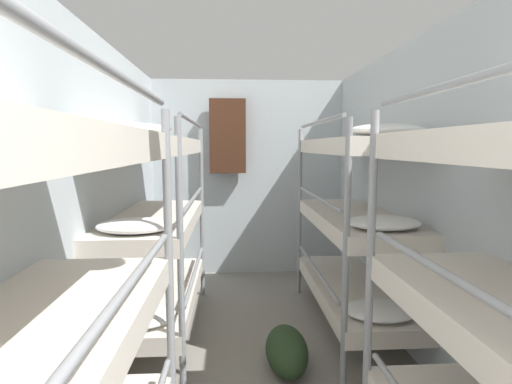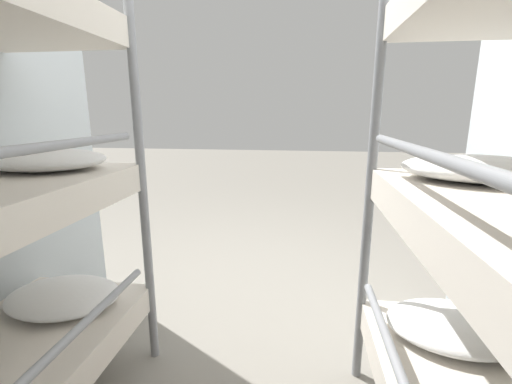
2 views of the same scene
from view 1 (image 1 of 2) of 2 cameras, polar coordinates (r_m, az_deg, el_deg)
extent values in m
cube|color=silver|center=(2.61, -26.39, -3.12)|extent=(0.06, 5.50, 2.46)
cube|color=silver|center=(2.79, 27.33, -2.57)|extent=(0.06, 5.50, 2.46)
cube|color=silver|center=(5.11, -1.14, 1.95)|extent=(2.50, 0.06, 2.46)
cylinder|color=gray|center=(2.20, -12.25, -12.88)|extent=(0.04, 0.04, 1.82)
cube|color=silver|center=(1.47, -31.80, -20.42)|extent=(0.66, 1.85, 0.13)
cylinder|color=gray|center=(1.28, -18.92, -14.05)|extent=(0.03, 1.57, 0.03)
cylinder|color=gray|center=(1.22, -20.08, 15.94)|extent=(0.03, 1.57, 0.03)
cylinder|color=gray|center=(2.30, 15.93, -12.14)|extent=(0.04, 0.04, 1.82)
cylinder|color=gray|center=(1.44, 28.50, -12.15)|extent=(0.03, 1.57, 0.03)
cylinder|color=gray|center=(1.38, 30.00, 14.27)|extent=(0.03, 1.57, 0.03)
cylinder|color=gray|center=(2.63, -10.73, -9.62)|extent=(0.04, 0.04, 1.82)
cylinder|color=gray|center=(4.38, -7.76, -3.08)|extent=(0.04, 0.04, 1.82)
cube|color=silver|center=(3.70, -13.92, -14.12)|extent=(0.66, 1.85, 0.13)
ellipsoid|color=white|center=(3.04, -16.40, -16.67)|extent=(0.52, 0.40, 0.09)
cylinder|color=gray|center=(3.59, -8.76, -11.22)|extent=(0.03, 1.57, 0.03)
cube|color=silver|center=(3.53, -14.21, -4.22)|extent=(0.66, 1.85, 0.13)
ellipsoid|color=white|center=(2.85, -16.82, -4.60)|extent=(0.52, 0.40, 0.09)
cylinder|color=gray|center=(3.45, -8.95, -0.91)|extent=(0.03, 1.57, 0.03)
cube|color=silver|center=(3.47, -14.51, 6.36)|extent=(0.66, 1.85, 0.13)
ellipsoid|color=white|center=(2.80, -17.26, 8.51)|extent=(0.52, 0.40, 0.09)
cylinder|color=gray|center=(3.43, -9.14, 9.89)|extent=(0.03, 1.57, 0.03)
cylinder|color=gray|center=(2.71, 12.73, -9.17)|extent=(0.04, 0.04, 1.82)
cylinder|color=gray|center=(4.43, 6.25, -2.95)|extent=(0.04, 0.04, 1.82)
cube|color=silver|center=(3.80, 13.52, -13.58)|extent=(0.66, 1.85, 0.13)
ellipsoid|color=white|center=(3.15, 17.32, -15.83)|extent=(0.52, 0.40, 0.09)
cylinder|color=gray|center=(3.65, 8.59, -10.91)|extent=(0.03, 1.57, 0.03)
cube|color=silver|center=(3.63, 13.79, -3.92)|extent=(0.66, 1.85, 0.13)
ellipsoid|color=white|center=(2.97, 17.74, -4.18)|extent=(0.52, 0.40, 0.09)
cylinder|color=gray|center=(3.51, 8.77, -0.77)|extent=(0.03, 1.57, 0.03)
cube|color=silver|center=(3.57, 14.08, 6.37)|extent=(0.66, 1.85, 0.13)
ellipsoid|color=white|center=(2.93, 18.18, 8.38)|extent=(0.52, 0.40, 0.09)
cylinder|color=gray|center=(3.49, 8.96, 9.83)|extent=(0.03, 1.57, 0.03)
ellipsoid|color=#23381E|center=(3.15, 4.40, -21.67)|extent=(0.31, 0.57, 0.31)
cube|color=#472819|center=(4.94, -4.07, 7.95)|extent=(0.44, 0.12, 0.90)
camera|label=2|loc=(1.82, -4.28, -4.28)|focal=24.00mm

